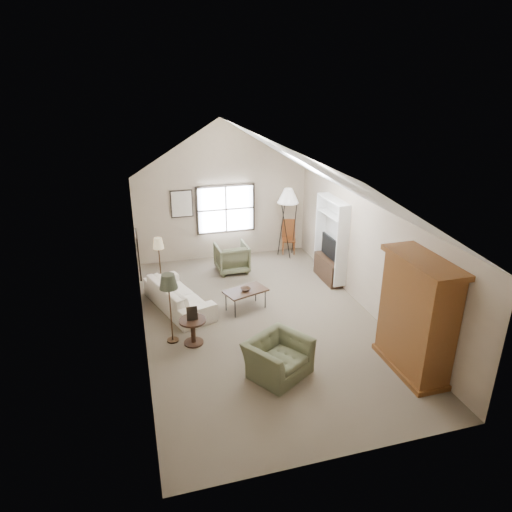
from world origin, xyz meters
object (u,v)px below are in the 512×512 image
object	(u,v)px
sofa	(179,295)
armchair_far	(232,258)
armchair_near	(278,357)
side_table	(193,331)
coffee_table	(246,300)
side_chair	(289,237)
armoire	(417,316)

from	to	relation	value
sofa	armchair_far	size ratio (longest dim) A/B	2.53
sofa	armchair_near	distance (m)	3.34
armchair_far	sofa	bearing A→B (deg)	44.05
sofa	side_table	world-z (taller)	sofa
armchair_near	armchair_far	bearing A→B (deg)	55.58
armchair_far	coffee_table	size ratio (longest dim) A/B	0.90
sofa	armchair_near	world-z (taller)	armchair_near
coffee_table	side_table	size ratio (longest dim) A/B	1.76
armchair_near	side_chair	xyz separation A→B (m)	(2.19, 5.59, 0.16)
armchair_far	side_table	world-z (taller)	armchair_far
sofa	armoire	bearing A→B (deg)	-151.27
coffee_table	armoire	bearing A→B (deg)	-51.88
sofa	side_chair	world-z (taller)	side_chair
armchair_near	side_table	world-z (taller)	armchair_near
armchair_near	coffee_table	distance (m)	2.51
armchair_near	side_table	size ratio (longest dim) A/B	1.93
side_table	side_chair	bearing A→B (deg)	49.89
armchair_near	armchair_far	distance (m)	4.73
sofa	armchair_far	bearing A→B (deg)	-62.90
armoire	side_chair	distance (m)	6.13
sofa	armchair_far	xyz separation A→B (m)	(1.66, 1.72, 0.07)
armchair_far	side_table	xyz separation A→B (m)	(-1.56, -3.32, -0.12)
sofa	side_chair	xyz separation A→B (m)	(3.62, 2.58, 0.19)
sofa	coffee_table	size ratio (longest dim) A/B	2.27
armoire	coffee_table	distance (m)	3.93
sofa	armchair_far	world-z (taller)	armchair_far
side_table	side_chair	xyz separation A→B (m)	(3.52, 4.18, 0.23)
sofa	side_table	bearing A→B (deg)	164.81
sofa	side_chair	size ratio (longest dim) A/B	2.15
armoire	side_chair	size ratio (longest dim) A/B	2.16
armoire	coffee_table	size ratio (longest dim) A/B	2.29
coffee_table	side_chair	bearing A→B (deg)	55.26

